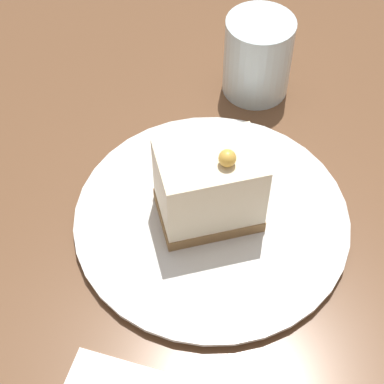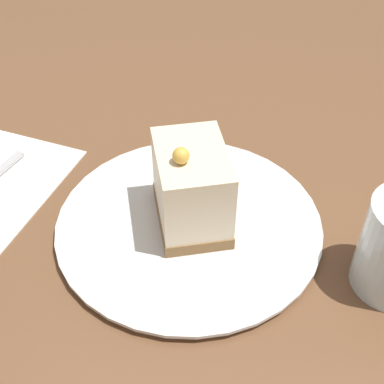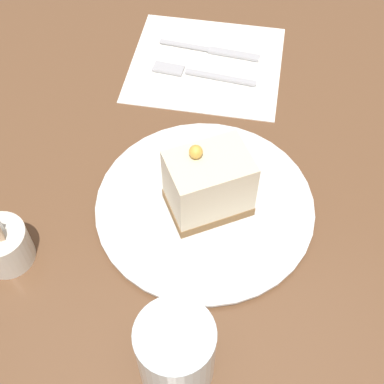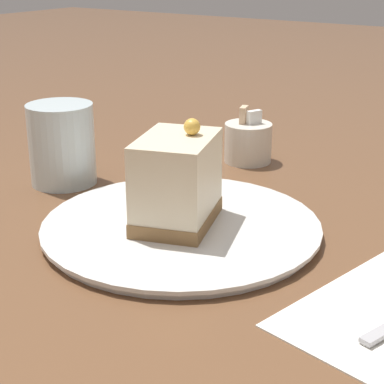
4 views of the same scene
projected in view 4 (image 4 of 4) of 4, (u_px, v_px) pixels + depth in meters
ground_plane at (131, 238)px, 0.63m from camera, size 4.00×4.00×0.00m
plate at (181, 227)px, 0.65m from camera, size 0.28×0.28×0.01m
cake_slice at (177, 181)px, 0.63m from camera, size 0.10×0.12×0.11m
sugar_bowl at (248, 142)px, 0.86m from camera, size 0.06×0.06×0.07m
drinking_glass at (62, 144)px, 0.77m from camera, size 0.08×0.08×0.10m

